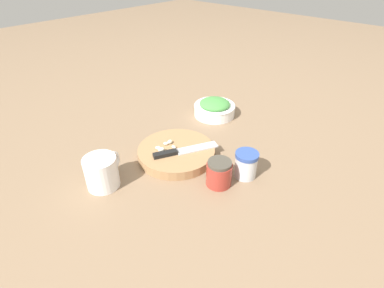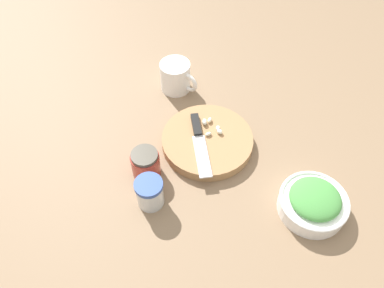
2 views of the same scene
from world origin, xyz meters
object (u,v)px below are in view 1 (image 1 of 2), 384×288
(chef_knife, at_px, (182,151))
(herb_bowl, at_px, (215,108))
(cutting_board, at_px, (176,152))
(garlic_cloves, at_px, (165,146))
(coffee_mug, at_px, (102,172))
(honey_jar, at_px, (219,173))
(spice_jar, at_px, (246,164))

(chef_knife, distance_m, herb_bowl, 0.34)
(cutting_board, xyz_separation_m, garlic_cloves, (0.02, -0.03, 0.02))
(chef_knife, distance_m, garlic_cloves, 0.06)
(cutting_board, bearing_deg, coffee_mug, -13.07)
(coffee_mug, xyz_separation_m, honey_jar, (-0.23, 0.25, -0.01))
(chef_knife, relative_size, coffee_mug, 1.60)
(cutting_board, height_order, garlic_cloves, garlic_cloves)
(herb_bowl, relative_size, coffee_mug, 1.32)
(cutting_board, height_order, chef_knife, chef_knife)
(herb_bowl, bearing_deg, garlic_cloves, 10.08)
(spice_jar, bearing_deg, chef_knife, -70.54)
(herb_bowl, relative_size, spice_jar, 2.04)
(cutting_board, relative_size, spice_jar, 3.07)
(honey_jar, bearing_deg, herb_bowl, -139.76)
(cutting_board, bearing_deg, honey_jar, 85.53)
(chef_knife, relative_size, herb_bowl, 1.22)
(chef_knife, xyz_separation_m, coffee_mug, (0.24, -0.08, 0.01))
(spice_jar, relative_size, coffee_mug, 0.65)
(coffee_mug, height_order, honey_jar, coffee_mug)
(garlic_cloves, relative_size, coffee_mug, 0.58)
(cutting_board, relative_size, herb_bowl, 1.51)
(chef_knife, height_order, herb_bowl, herb_bowl)
(honey_jar, bearing_deg, garlic_cloves, -87.96)
(honey_jar, bearing_deg, chef_knife, -94.63)
(herb_bowl, height_order, coffee_mug, coffee_mug)
(chef_knife, bearing_deg, garlic_cloves, -132.69)
(garlic_cloves, xyz_separation_m, coffee_mug, (0.22, -0.03, 0.01))
(spice_jar, distance_m, coffee_mug, 0.42)
(cutting_board, bearing_deg, spice_jar, 106.87)
(cutting_board, height_order, herb_bowl, herb_bowl)
(garlic_cloves, relative_size, herb_bowl, 0.44)
(chef_knife, relative_size, garlic_cloves, 2.76)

